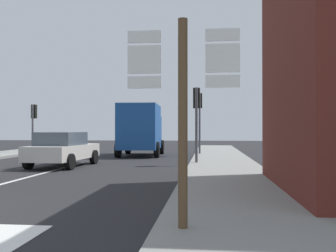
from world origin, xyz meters
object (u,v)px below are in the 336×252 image
sedan_far (63,149)px  traffic_light_near_right (197,108)px  route_sign_post (183,107)px  traffic_light_far_left (34,117)px  delivery_truck (141,128)px  traffic_light_far_right (200,109)px

sedan_far → traffic_light_near_right: bearing=11.8°
route_sign_post → traffic_light_far_left: bearing=120.7°
delivery_truck → route_sign_post: (3.67, -17.33, 0.26)m
route_sign_post → traffic_light_far_left: traffic_light_far_left is taller
route_sign_post → traffic_light_near_right: traffic_light_near_right is taller
sedan_far → traffic_light_far_right: traffic_light_far_right is taller
delivery_truck → route_sign_post: route_sign_post is taller
route_sign_post → traffic_light_far_left: (-10.95, 18.44, 0.47)m
traffic_light_near_right → traffic_light_far_left: (-10.81, 6.96, -0.16)m
traffic_light_far_right → traffic_light_far_left: size_ratio=1.18×
delivery_truck → traffic_light_near_right: traffic_light_near_right is taller
traffic_light_near_right → traffic_light_far_right: bearing=90.0°
traffic_light_near_right → traffic_light_far_left: bearing=147.2°
route_sign_post → traffic_light_near_right: 11.50m
traffic_light_far_left → traffic_light_near_right: bearing=-32.8°
route_sign_post → traffic_light_far_right: size_ratio=0.84×
traffic_light_far_right → traffic_light_near_right: 6.39m
delivery_truck → traffic_light_near_right: size_ratio=1.48×
delivery_truck → traffic_light_far_right: size_ratio=1.34×
sedan_far → delivery_truck: delivery_truck is taller
sedan_far → traffic_light_far_right: size_ratio=1.13×
sedan_far → traffic_light_near_right: traffic_light_near_right is taller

